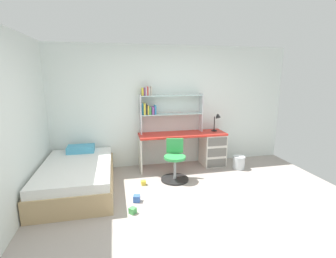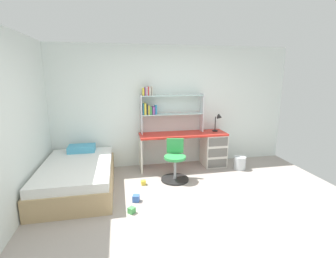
{
  "view_description": "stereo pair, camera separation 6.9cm",
  "coord_description": "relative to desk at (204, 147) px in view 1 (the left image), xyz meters",
  "views": [
    {
      "loc": [
        -1.0,
        -2.76,
        1.93
      ],
      "look_at": [
        -0.11,
        1.28,
        1.01
      ],
      "focal_mm": 26.03,
      "sensor_mm": 36.0,
      "label": 1
    },
    {
      "loc": [
        -0.93,
        -2.78,
        1.93
      ],
      "look_at": [
        -0.11,
        1.28,
        1.01
      ],
      "focal_mm": 26.03,
      "sensor_mm": 36.0,
      "label": 2
    }
  ],
  "objects": [
    {
      "name": "ground_plane",
      "position": [
        -0.85,
        -1.99,
        -0.43
      ],
      "size": [
        5.57,
        5.55,
        0.02
      ],
      "primitive_type": "cube",
      "color": "#9E938C"
    },
    {
      "name": "room_shell",
      "position": [
        -2.0,
        -0.84,
        0.85
      ],
      "size": [
        5.57,
        5.55,
        2.53
      ],
      "color": "silver",
      "rests_on": "ground_plane"
    },
    {
      "name": "desk",
      "position": [
        0.0,
        0.0,
        0.0
      ],
      "size": [
        1.82,
        0.52,
        0.74
      ],
      "color": "red",
      "rests_on": "ground_plane"
    },
    {
      "name": "bookshelf_hutch",
      "position": [
        -0.87,
        0.14,
        0.88
      ],
      "size": [
        1.31,
        0.22,
        0.97
      ],
      "color": "silver",
      "rests_on": "desk"
    },
    {
      "name": "desk_lamp",
      "position": [
        0.31,
        0.03,
        0.58
      ],
      "size": [
        0.2,
        0.16,
        0.38
      ],
      "color": "black",
      "rests_on": "desk"
    },
    {
      "name": "swivel_chair",
      "position": [
        -0.8,
        -0.59,
        -0.12
      ],
      "size": [
        0.52,
        0.52,
        0.76
      ],
      "color": "black",
      "rests_on": "ground_plane"
    },
    {
      "name": "bed_platform",
      "position": [
        -2.52,
        -0.65,
        -0.18
      ],
      "size": [
        1.18,
        1.85,
        0.59
      ],
      "color": "tan",
      "rests_on": "ground_plane"
    },
    {
      "name": "waste_bin",
      "position": [
        0.65,
        -0.36,
        -0.28
      ],
      "size": [
        0.25,
        0.25,
        0.27
      ],
      "primitive_type": "cylinder",
      "color": "silver",
      "rests_on": "ground_plane"
    },
    {
      "name": "toy_block_blue_0",
      "position": [
        -1.58,
        -1.27,
        -0.37
      ],
      "size": [
        0.12,
        0.12,
        0.1
      ],
      "primitive_type": "cube",
      "rotation": [
        0.0,
        0.0,
        1.34
      ],
      "color": "#3860B7",
      "rests_on": "ground_plane"
    },
    {
      "name": "toy_block_green_1",
      "position": [
        -1.66,
        -1.59,
        -0.37
      ],
      "size": [
        0.12,
        0.12,
        0.09
      ],
      "primitive_type": "cube",
      "rotation": [
        0.0,
        0.0,
        2.29
      ],
      "color": "#479E51",
      "rests_on": "ground_plane"
    },
    {
      "name": "toy_block_yellow_2",
      "position": [
        -1.4,
        -0.71,
        -0.38
      ],
      "size": [
        0.09,
        0.09,
        0.08
      ],
      "primitive_type": "cube",
      "rotation": [
        0.0,
        0.0,
        0.05
      ],
      "color": "gold",
      "rests_on": "ground_plane"
    }
  ]
}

